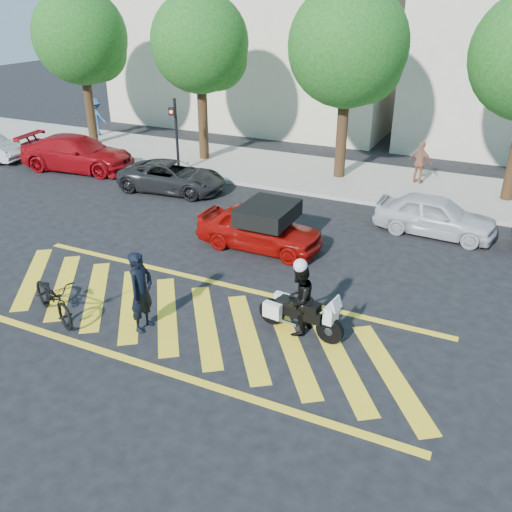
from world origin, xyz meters
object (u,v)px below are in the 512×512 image
at_px(bicycle, 53,298).
at_px(parked_left, 78,153).
at_px(police_motorcycle, 299,313).
at_px(parked_mid_right, 435,215).
at_px(officer_moto, 299,300).
at_px(parked_mid_left, 172,177).
at_px(officer_bike, 141,292).
at_px(red_convertible, 260,228).

height_order(bicycle, parked_left, parked_left).
height_order(bicycle, police_motorcycle, bicycle).
xyz_separation_m(bicycle, parked_mid_right, (7.44, 9.06, 0.11)).
relative_size(officer_moto, parked_mid_left, 0.41).
height_order(officer_bike, parked_mid_left, officer_bike).
height_order(officer_moto, parked_left, officer_moto).
distance_m(police_motorcycle, parked_mid_right, 7.40).
height_order(officer_bike, officer_moto, officer_bike).
bearing_deg(police_motorcycle, officer_moto, -156.88).
bearing_deg(red_convertible, parked_left, 69.95).
height_order(officer_moto, parked_mid_left, officer_moto).
bearing_deg(officer_moto, parked_left, -113.17).
bearing_deg(officer_moto, parked_mid_left, -124.50).
relative_size(officer_moto, red_convertible, 0.45).
xyz_separation_m(officer_bike, red_convertible, (0.57, 5.16, -0.32)).
bearing_deg(parked_mid_right, bicycle, 144.14).
distance_m(officer_bike, parked_mid_right, 10.01).
bearing_deg(parked_left, bicycle, -148.80).
relative_size(officer_bike, parked_mid_right, 0.51).
relative_size(police_motorcycle, red_convertible, 0.55).
bearing_deg(bicycle, parked_left, 63.01).
relative_size(red_convertible, parked_mid_right, 1.02).
height_order(officer_bike, parked_mid_right, officer_bike).
height_order(police_motorcycle, parked_left, parked_left).
distance_m(red_convertible, parked_mid_right, 5.74).
distance_m(police_motorcycle, officer_moto, 0.36).
bearing_deg(parked_mid_left, bicycle, -169.91).
bearing_deg(parked_mid_left, parked_left, 77.56).
height_order(officer_bike, bicycle, officer_bike).
bearing_deg(bicycle, red_convertible, -2.10).
height_order(parked_left, parked_mid_left, parked_left).
distance_m(red_convertible, parked_mid_left, 6.32).
height_order(parked_left, parked_mid_right, parked_left).
bearing_deg(officer_moto, red_convertible, -137.13).
xyz_separation_m(officer_moto, parked_mid_right, (1.91, 7.16, -0.22)).
distance_m(officer_bike, parked_mid_left, 9.79).
bearing_deg(parked_mid_right, officer_bike, 152.05).
bearing_deg(parked_mid_right, parked_left, 91.17).
bearing_deg(parked_mid_left, police_motorcycle, -137.13).
xyz_separation_m(officer_bike, parked_left, (-10.08, 9.16, -0.23)).
xyz_separation_m(police_motorcycle, parked_left, (-13.40, 7.78, 0.23)).
relative_size(officer_moto, parked_left, 0.34).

